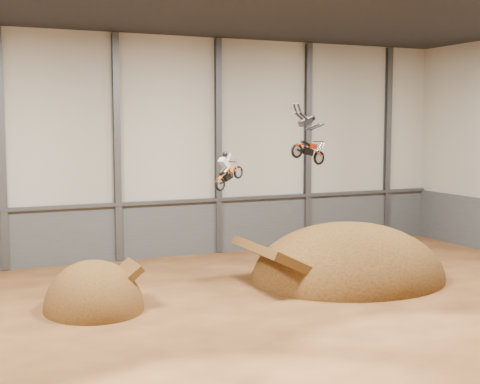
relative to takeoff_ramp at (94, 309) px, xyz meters
name	(u,v)px	position (x,y,z in m)	size (l,w,h in m)	color
floor	(273,318)	(6.96, -4.52, 0.00)	(40.00, 40.00, 0.00)	#532E16
back_wall	(168,147)	(6.96, 10.48, 7.00)	(40.00, 0.10, 14.00)	beige
lower_band_back	(170,229)	(6.96, 10.38, 1.75)	(39.80, 0.18, 3.50)	#4C4F53
steel_rail	(170,202)	(6.96, 10.23, 3.55)	(39.80, 0.35, 0.20)	#47494F
steel_column_1	(2,150)	(-3.04, 10.28, 7.00)	(0.40, 0.36, 13.90)	#47494F
steel_column_2	(117,148)	(3.63, 10.28, 7.00)	(0.40, 0.36, 13.90)	#47494F
steel_column_3	(218,147)	(10.29, 10.28, 7.00)	(0.40, 0.36, 13.90)	#47494F
steel_column_4	(308,145)	(16.96, 10.28, 7.00)	(0.40, 0.36, 13.90)	#47494F
steel_column_5	(387,144)	(23.63, 10.28, 7.00)	(0.40, 0.36, 13.90)	#47494F
takeoff_ramp	(94,309)	(0.00, 0.00, 0.00)	(4.54, 5.24, 4.54)	#3F260F
landing_ramp	(348,279)	(13.99, 0.39, 0.00)	(10.84, 9.59, 6.26)	#3F260F
fmx_rider_a	(231,166)	(7.26, 0.97, 6.38)	(2.06, 0.79, 1.87)	#D65A10
fmx_rider_b	(307,135)	(9.69, -2.50, 7.96)	(2.87, 0.82, 2.46)	#B22C11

